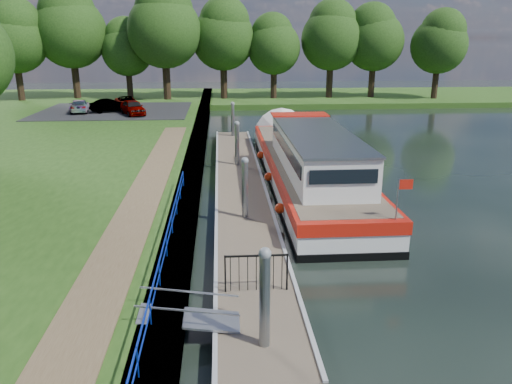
{
  "coord_description": "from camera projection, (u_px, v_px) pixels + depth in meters",
  "views": [
    {
      "loc": [
        -0.95,
        -10.88,
        7.5
      ],
      "look_at": [
        0.47,
        8.76,
        1.4
      ],
      "focal_mm": 35.0,
      "sensor_mm": 36.0,
      "label": 1
    }
  ],
  "objects": [
    {
      "name": "carpark",
      "position": [
        115.0,
        111.0,
        47.86
      ],
      "size": [
        14.0,
        12.0,
        0.06
      ],
      "primitive_type": "cube",
      "color": "black",
      "rests_on": "riverbank"
    },
    {
      "name": "car_b",
      "position": [
        110.0,
        106.0,
        46.58
      ],
      "size": [
        3.87,
        2.54,
        1.21
      ],
      "primitive_type": "imported",
      "rotation": [
        0.0,
        0.0,
        1.95
      ],
      "color": "#999999",
      "rests_on": "carpark"
    },
    {
      "name": "far_bank",
      "position": [
        322.0,
        97.0,
        62.93
      ],
      "size": [
        60.0,
        18.0,
        0.6
      ],
      "primitive_type": "cube",
      "color": "#244714",
      "rests_on": "ground"
    },
    {
      "name": "footpath",
      "position": [
        135.0,
        215.0,
        19.73
      ],
      "size": [
        1.6,
        40.0,
        0.05
      ],
      "primitive_type": "cube",
      "color": "brown",
      "rests_on": "riverbank"
    },
    {
      "name": "gate_panel",
      "position": [
        256.0,
        268.0,
        14.41
      ],
      "size": [
        1.85,
        0.05,
        1.15
      ],
      "color": "black",
      "rests_on": "ground"
    },
    {
      "name": "barge",
      "position": [
        305.0,
        161.0,
        27.05
      ],
      "size": [
        4.36,
        21.15,
        4.78
      ],
      "color": "black",
      "rests_on": "ground"
    },
    {
      "name": "car_a",
      "position": [
        133.0,
        107.0,
        44.9
      ],
      "size": [
        3.03,
        4.24,
        1.34
      ],
      "primitive_type": "imported",
      "rotation": [
        0.0,
        0.0,
        0.41
      ],
      "color": "#999999",
      "rests_on": "carpark"
    },
    {
      "name": "car_c",
      "position": [
        80.0,
        106.0,
        46.48
      ],
      "size": [
        2.35,
        4.24,
        1.16
      ],
      "primitive_type": "imported",
      "rotation": [
        0.0,
        0.0,
        3.33
      ],
      "color": "#999999",
      "rests_on": "carpark"
    },
    {
      "name": "horizon_trees",
      "position": [
        212.0,
        34.0,
        56.57
      ],
      "size": [
        54.38,
        10.03,
        12.87
      ],
      "color": "#332316",
      "rests_on": "ground"
    },
    {
      "name": "ground",
      "position": [
        263.0,
        347.0,
        12.65
      ],
      "size": [
        160.0,
        160.0,
        0.0
      ],
      "primitive_type": "plane",
      "color": "black",
      "rests_on": "ground"
    },
    {
      "name": "car_d",
      "position": [
        127.0,
        103.0,
        48.83
      ],
      "size": [
        3.29,
        4.67,
        1.18
      ],
      "primitive_type": "imported",
      "rotation": [
        0.0,
        0.0,
        0.35
      ],
      "color": "#999999",
      "rests_on": "carpark"
    },
    {
      "name": "gangway",
      "position": [
        189.0,
        317.0,
        12.81
      ],
      "size": [
        2.58,
        1.0,
        0.92
      ],
      "color": "#A5A8AD",
      "rests_on": "ground"
    },
    {
      "name": "bank_edge",
      "position": [
        191.0,
        177.0,
        26.65
      ],
      "size": [
        1.1,
        90.0,
        0.78
      ],
      "primitive_type": "cube",
      "color": "#473D2D",
      "rests_on": "ground"
    },
    {
      "name": "blue_fence",
      "position": [
        163.0,
        254.0,
        14.93
      ],
      "size": [
        0.04,
        18.04,
        0.72
      ],
      "color": "#0C2DBF",
      "rests_on": "riverbank"
    },
    {
      "name": "pontoon",
      "position": [
        241.0,
        190.0,
        24.98
      ],
      "size": [
        2.5,
        30.0,
        0.56
      ],
      "color": "brown",
      "rests_on": "ground"
    },
    {
      "name": "mooring_piles",
      "position": [
        240.0,
        169.0,
        24.66
      ],
      "size": [
        0.3,
        27.3,
        3.55
      ],
      "color": "gray",
      "rests_on": "ground"
    }
  ]
}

